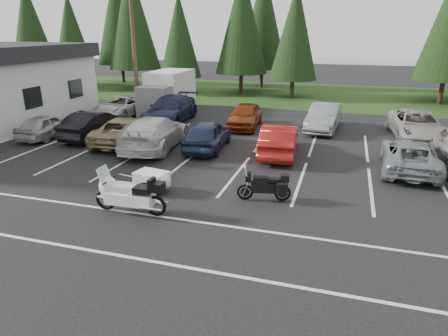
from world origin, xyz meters
TOP-DOWN VIEW (x-y plane):
  - ground at (0.00, 0.00)m, footprint 120.00×120.00m
  - grass_strip at (0.00, 24.00)m, footprint 80.00×16.00m
  - lake_water at (4.00, 55.00)m, footprint 70.00×50.00m
  - utility_pole at (-10.00, 12.00)m, footprint 1.60×0.26m
  - box_truck at (-8.00, 12.50)m, footprint 2.40×5.60m
  - stall_markings at (0.00, 2.00)m, footprint 32.00×16.00m
  - conifer_0 at (-28.00, 22.50)m, footprint 4.58×4.58m
  - conifer_1 at (-22.00, 21.20)m, footprint 3.96×3.96m
  - conifer_2 at (-16.00, 22.80)m, footprint 5.10×5.10m
  - conifer_3 at (-10.50, 21.40)m, footprint 3.87×3.87m
  - conifer_4 at (-5.00, 22.90)m, footprint 4.80×4.80m
  - conifer_5 at (0.00, 21.60)m, footprint 4.14×4.14m
  - conifer_back_a at (-20.00, 27.00)m, footprint 5.28×5.28m
  - conifer_back_b at (-4.00, 27.50)m, footprint 4.97×4.97m
  - car_near_0 at (-11.38, 3.90)m, footprint 1.82×4.00m
  - car_near_1 at (-8.67, 4.64)m, footprint 1.86×4.71m
  - car_near_2 at (-6.33, 4.15)m, footprint 2.73×5.29m
  - car_near_3 at (-4.53, 3.71)m, footprint 2.86×5.87m
  - car_near_4 at (-1.89, 4.36)m, footprint 2.04×4.46m
  - car_near_5 at (1.77, 4.44)m, footprint 1.97×4.75m
  - car_near_6 at (7.52, 3.79)m, footprint 2.48×4.98m
  - car_far_0 at (-10.32, 10.35)m, footprint 2.72×5.20m
  - car_far_1 at (-6.30, 9.57)m, footprint 2.65×5.86m
  - car_far_2 at (-1.25, 9.56)m, footprint 2.07×4.49m
  - car_far_3 at (3.50, 10.25)m, footprint 2.04×4.86m
  - car_far_4 at (8.59, 9.83)m, footprint 2.92×5.61m
  - touring_motorcycle at (-1.88, -3.51)m, footprint 2.86×0.96m
  - cargo_trailer at (-2.05, -1.61)m, footprint 1.85×1.24m
  - adventure_motorcycle at (2.16, -1.21)m, footprint 2.23×1.17m

SIDE VIEW (x-z plane):
  - ground at x=0.00m, z-range 0.00..0.00m
  - lake_water at x=4.00m, z-range -0.01..0.01m
  - stall_markings at x=0.00m, z-range 0.00..0.01m
  - grass_strip at x=0.00m, z-range 0.00..0.01m
  - cargo_trailer at x=-2.05m, z-range 0.00..0.79m
  - adventure_motorcycle at x=2.16m, z-range 0.00..1.29m
  - car_near_0 at x=-11.38m, z-range 0.00..1.33m
  - car_near_6 at x=7.52m, z-range 0.00..1.36m
  - car_far_0 at x=-10.32m, z-range 0.00..1.40m
  - car_near_2 at x=-6.33m, z-range 0.00..1.43m
  - car_near_4 at x=-1.89m, z-range 0.00..1.48m
  - car_far_2 at x=-1.25m, z-range 0.00..1.49m
  - car_far_4 at x=8.59m, z-range 0.00..1.51m
  - car_near_1 at x=-8.67m, z-range 0.00..1.52m
  - car_near_5 at x=1.77m, z-range 0.00..1.53m
  - car_far_3 at x=3.50m, z-range 0.00..1.56m
  - touring_motorcycle at x=-1.88m, z-range 0.00..1.57m
  - car_near_3 at x=-4.53m, z-range 0.00..1.64m
  - car_far_1 at x=-6.30m, z-range 0.00..1.67m
  - box_truck at x=-8.00m, z-range 0.00..2.90m
  - utility_pole at x=-10.00m, z-range 0.20..9.20m
  - conifer_3 at x=-10.50m, z-range 0.76..9.78m
  - conifer_1 at x=-22.00m, z-range 0.78..10.00m
  - conifer_5 at x=0.00m, z-range 0.81..10.45m
  - conifer_0 at x=-28.00m, z-range 0.90..11.56m
  - conifer_4 at x=-5.00m, z-range 0.95..12.12m
  - conifer_back_b at x=-4.00m, z-range 0.98..12.56m
  - conifer_2 at x=-16.00m, z-range 1.01..12.90m
  - conifer_back_a at x=-20.00m, z-range 1.04..13.34m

